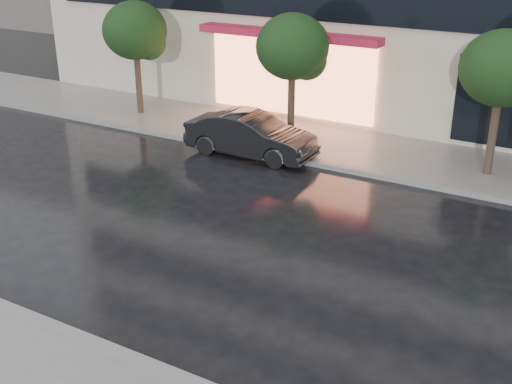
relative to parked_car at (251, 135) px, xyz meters
The scene contains 8 objects.
ground 9.02m from the parked_car, 67.37° to the right, with size 120.00×120.00×0.00m, color black.
sidewalk_far 4.02m from the parked_car, 29.40° to the left, with size 60.00×3.50×0.12m, color slate.
curb_near 9.94m from the parked_car, 69.59° to the right, with size 60.00×0.25×0.14m, color gray.
curb_far 3.51m from the parked_car, ahead, with size 60.00×0.25×0.14m, color gray.
tree_far_west 6.18m from the parked_car, 162.47° to the left, with size 2.20×2.20×3.99m.
tree_mid_west 2.91m from the parked_car, 73.25° to the left, with size 2.20×2.20×3.99m.
tree_mid_east 7.12m from the parked_car, 14.86° to the left, with size 2.20×2.20×3.99m.
parked_car is the anchor object (origin of this frame).
Camera 1 is at (5.57, -7.24, 6.55)m, focal length 45.00 mm.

